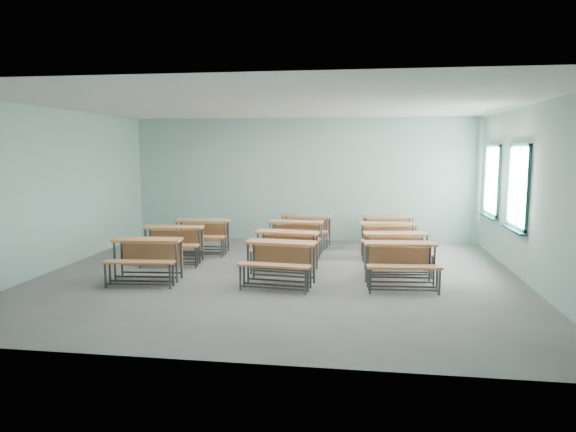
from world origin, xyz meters
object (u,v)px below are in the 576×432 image
desk_unit_r2c0 (202,231)px  desk_unit_r2c1 (295,233)px  desk_unit_r2c2 (389,235)px  desk_unit_r1c0 (173,239)px  desk_unit_r1c2 (397,247)px  desk_unit_r3c1 (305,225)px  desk_unit_r0c2 (401,258)px  desk_unit_r1c1 (286,245)px  desk_unit_r0c1 (280,257)px  desk_unit_r3c2 (389,226)px  desk_unit_r0c0 (146,254)px

desk_unit_r2c0 → desk_unit_r2c1: (2.18, 0.07, 0.00)m
desk_unit_r2c1 → desk_unit_r2c2: size_ratio=0.99×
desk_unit_r2c0 → desk_unit_r2c1: same height
desk_unit_r1c0 → desk_unit_r1c2: bearing=-9.6°
desk_unit_r1c0 → desk_unit_r3c1: 3.43m
desk_unit_r0c2 → desk_unit_r3c1: (-2.07, 3.55, 0.00)m
desk_unit_r1c0 → desk_unit_r2c2: same height
desk_unit_r0c2 → desk_unit_r3c1: same height
desk_unit_r1c1 → desk_unit_r2c0: same height
desk_unit_r0c1 → desk_unit_r2c0: size_ratio=1.02×
desk_unit_r2c1 → desk_unit_r3c2: size_ratio=0.95×
desk_unit_r2c0 → desk_unit_r3c1: bearing=24.2°
desk_unit_r2c0 → desk_unit_r2c1: 2.18m
desk_unit_r0c1 → desk_unit_r0c2: (2.10, 0.20, 0.00)m
desk_unit_r0c2 → desk_unit_r1c0: same height
desk_unit_r0c0 → desk_unit_r0c2: 4.55m
desk_unit_r0c2 → desk_unit_r3c2: 3.74m
desk_unit_r2c1 → desk_unit_r0c1: bearing=-86.6°
desk_unit_r2c0 → desk_unit_r0c0: bearing=-97.7°
desk_unit_r1c0 → desk_unit_r1c1: same height
desk_unit_r0c1 → desk_unit_r3c1: bearing=94.8°
desk_unit_r0c0 → desk_unit_r2c1: same height
desk_unit_r0c2 → desk_unit_r2c2: bearing=87.1°
desk_unit_r0c1 → desk_unit_r0c0: bearing=-172.7°
desk_unit_r2c1 → desk_unit_r1c0: bearing=-152.5°
desk_unit_r2c0 → desk_unit_r3c2: 4.54m
desk_unit_r1c0 → desk_unit_r0c1: bearing=-37.1°
desk_unit_r2c2 → desk_unit_r2c0: bearing=178.1°
desk_unit_r0c0 → desk_unit_r1c0: bearing=88.1°
desk_unit_r1c1 → desk_unit_r0c2: bearing=-16.3°
desk_unit_r0c1 → desk_unit_r1c0: size_ratio=0.98×
desk_unit_r1c0 → desk_unit_r2c1: (2.45, 1.17, 0.00)m
desk_unit_r1c0 → desk_unit_r1c2: same height
desk_unit_r0c2 → desk_unit_r1c1: bearing=151.5°
desk_unit_r0c1 → desk_unit_r0c2: bearing=10.7°
desk_unit_r1c2 → desk_unit_r2c2: same height
desk_unit_r2c1 → desk_unit_r3c1: (0.10, 1.12, 0.00)m
desk_unit_r0c2 → desk_unit_r1c1: 2.36m
desk_unit_r1c0 → desk_unit_r3c2: bearing=21.4°
desk_unit_r2c0 → desk_unit_r2c2: bearing=-2.5°
desk_unit_r0c1 → desk_unit_r2c1: bearing=96.7°
desk_unit_r0c0 → desk_unit_r3c2: same height
desk_unit_r0c1 → desk_unit_r1c2: bearing=36.0°
desk_unit_r0c1 → desk_unit_r3c1: (0.03, 3.75, 0.00)m
desk_unit_r0c1 → desk_unit_r1c0: (-2.51, 1.45, 0.00)m
desk_unit_r3c2 → desk_unit_r0c2: bearing=-97.2°
desk_unit_r0c1 → desk_unit_r3c2: (2.08, 3.94, 0.00)m
desk_unit_r1c2 → desk_unit_r3c2: same height
desk_unit_r0c0 → desk_unit_r3c2: (4.52, 4.02, 0.00)m
desk_unit_r1c0 → desk_unit_r3c2: (4.59, 2.49, 0.00)m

